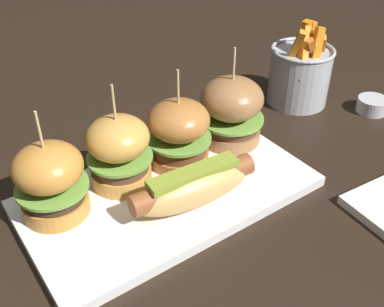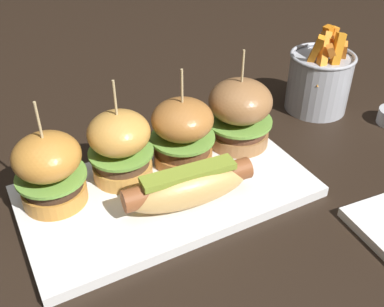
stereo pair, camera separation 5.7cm
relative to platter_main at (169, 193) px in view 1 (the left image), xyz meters
The scene contains 9 objects.
ground_plane 0.01m from the platter_main, ahead, with size 3.00×3.00×0.00m, color black.
platter_main is the anchor object (origin of this frame).
hot_dog 0.05m from the platter_main, 74.97° to the right, with size 0.16×0.06×0.05m.
slider_far_left 0.15m from the platter_main, 162.36° to the left, with size 0.08×0.08×0.14m.
slider_center_left 0.08m from the platter_main, 130.19° to the left, with size 0.08×0.08×0.14m.
slider_center_right 0.08m from the platter_main, 42.97° to the left, with size 0.09×0.09×0.14m.
slider_far_right 0.15m from the platter_main, 18.17° to the left, with size 0.09×0.09×0.14m.
fries_bucket 0.33m from the platter_main, 15.14° to the left, with size 0.10×0.10×0.14m.
sauce_ramekin 0.40m from the platter_main, ahead, with size 0.05×0.05×0.02m.
Camera 1 is at (-0.23, -0.38, 0.38)m, focal length 42.58 mm.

